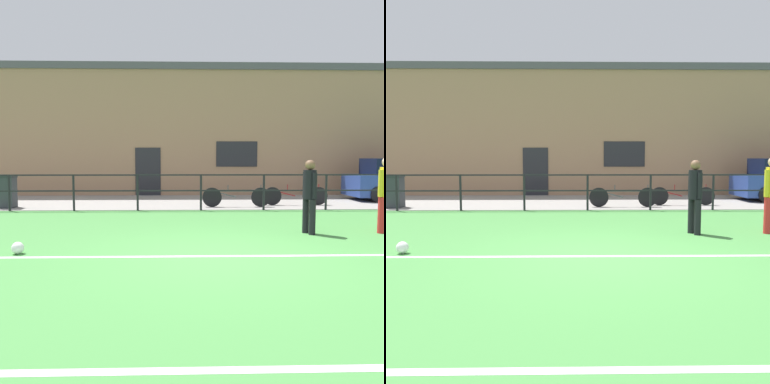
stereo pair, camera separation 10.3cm
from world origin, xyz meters
TOP-DOWN VIEW (x-y plane):
  - ground at (0.00, 0.00)m, footprint 60.00×44.00m
  - field_line_touchline at (0.00, 0.03)m, footprint 36.00×0.11m
  - field_line_hash at (0.00, -3.67)m, footprint 36.00×0.11m
  - pavement_strip at (0.00, 8.50)m, footprint 48.00×5.00m
  - perimeter_fence at (0.00, 6.00)m, footprint 36.07×0.07m
  - clubhouse_facade at (-0.00, 12.20)m, footprint 28.00×2.56m
  - player_goalkeeper at (2.18, 2.01)m, footprint 0.28×0.43m
  - soccer_ball_match at (-3.48, 0.29)m, footprint 0.21×0.21m
  - bicycle_parked_0 at (1.23, 6.73)m, footprint 2.29×0.04m
  - bicycle_parked_1 at (3.36, 7.20)m, footprint 2.25×0.04m
  - trash_bin_0 at (-6.40, 6.72)m, footprint 0.59×0.50m

SIDE VIEW (x-z plane):
  - ground at x=0.00m, z-range -0.04..0.00m
  - field_line_touchline at x=0.00m, z-range 0.00..0.00m
  - field_line_hash at x=0.00m, z-range 0.00..0.00m
  - pavement_strip at x=0.00m, z-range 0.00..0.02m
  - soccer_ball_match at x=-3.48m, z-range 0.00..0.21m
  - bicycle_parked_1 at x=3.36m, z-range -0.01..0.72m
  - bicycle_parked_0 at x=1.23m, z-range -0.01..0.73m
  - trash_bin_0 at x=-6.40m, z-range 0.02..1.10m
  - perimeter_fence at x=0.00m, z-range 0.17..1.32m
  - player_goalkeeper at x=2.18m, z-range 0.11..1.73m
  - clubhouse_facade at x=0.00m, z-range 0.01..5.76m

